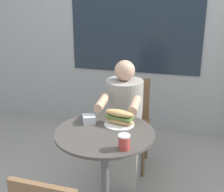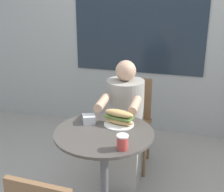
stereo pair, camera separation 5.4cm
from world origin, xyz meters
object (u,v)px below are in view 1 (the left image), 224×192
at_px(seated_diner, 123,132).
at_px(sandwich_on_plate, 119,118).
at_px(drink_cup, 124,142).
at_px(cafe_table, 105,157).
at_px(diner_chair, 130,114).

distance_m(seated_diner, sandwich_on_plate, 0.50).
bearing_deg(seated_diner, sandwich_on_plate, 95.07).
bearing_deg(drink_cup, cafe_table, 133.09).
xyz_separation_m(seated_diner, sandwich_on_plate, (0.06, -0.39, 0.31)).
height_order(diner_chair, sandwich_on_plate, diner_chair).
height_order(cafe_table, seated_diner, seated_diner).
relative_size(seated_diner, drink_cup, 11.61).
relative_size(cafe_table, sandwich_on_plate, 3.15).
height_order(diner_chair, drink_cup, diner_chair).
height_order(diner_chair, seated_diner, seated_diner).
distance_m(cafe_table, diner_chair, 0.88).
bearing_deg(diner_chair, seated_diner, 87.85).
xyz_separation_m(cafe_table, diner_chair, (0.01, 0.88, -0.03)).
height_order(seated_diner, drink_cup, seated_diner).
relative_size(seated_diner, sandwich_on_plate, 4.78).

